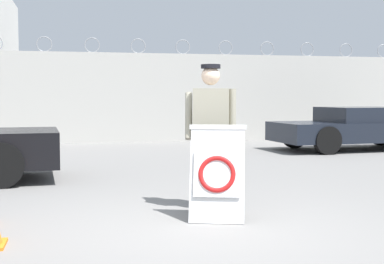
# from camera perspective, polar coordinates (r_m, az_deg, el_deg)

# --- Properties ---
(ground_plane) EXTENTS (90.00, 90.00, 0.00)m
(ground_plane) POSITION_cam_1_polar(r_m,az_deg,el_deg) (5.82, 0.11, -10.26)
(ground_plane) COLOR gray
(perimeter_wall) EXTENTS (36.00, 0.30, 3.22)m
(perimeter_wall) POSITION_cam_1_polar(r_m,az_deg,el_deg) (16.71, -8.13, 3.66)
(perimeter_wall) COLOR beige
(perimeter_wall) RESTS_ON ground_plane
(barricade_sign) EXTENTS (0.80, 0.84, 1.09)m
(barricade_sign) POSITION_cam_1_polar(r_m,az_deg,el_deg) (6.20, 2.75, -4.29)
(barricade_sign) COLOR white
(barricade_sign) RESTS_ON ground_plane
(security_guard) EXTENTS (0.64, 0.49, 1.81)m
(security_guard) POSITION_cam_1_polar(r_m,az_deg,el_deg) (6.67, 1.99, 0.40)
(security_guard) COLOR black
(security_guard) RESTS_ON ground_plane
(parked_car_far_side) EXTENTS (4.60, 2.18, 1.14)m
(parked_car_far_side) POSITION_cam_1_polar(r_m,az_deg,el_deg) (14.95, 17.33, 0.45)
(parked_car_far_side) COLOR black
(parked_car_far_side) RESTS_ON ground_plane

